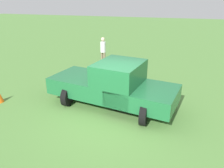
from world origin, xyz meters
The scene contains 3 objects.
ground_plane centered at (0.00, 0.00, 0.00)m, with size 80.00×80.00×0.00m, color #54843D.
pickup_truck centered at (0.86, 0.11, 0.92)m, with size 2.84×5.15×1.79m.
person_bystander centered at (5.90, 2.30, 0.98)m, with size 0.42×0.42×1.74m.
Camera 1 is at (-6.58, -1.99, 4.03)m, focal length 35.20 mm.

